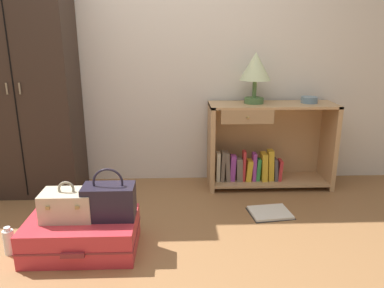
# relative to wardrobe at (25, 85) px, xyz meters

# --- Properties ---
(ground_plane) EXTENTS (9.00, 9.00, 0.00)m
(ground_plane) POSITION_rel_wardrobe_xyz_m (1.14, -1.20, -0.96)
(ground_plane) COLOR olive
(back_wall) EXTENTS (6.40, 0.10, 2.60)m
(back_wall) POSITION_rel_wardrobe_xyz_m (1.14, 0.30, 0.34)
(back_wall) COLOR silver
(back_wall) RESTS_ON ground_plane
(wardrobe) EXTENTS (0.82, 0.47, 1.91)m
(wardrobe) POSITION_rel_wardrobe_xyz_m (0.00, 0.00, 0.00)
(wardrobe) COLOR #33261E
(wardrobe) RESTS_ON ground_plane
(bookshelf) EXTENTS (1.13, 0.38, 0.78)m
(bookshelf) POSITION_rel_wardrobe_xyz_m (2.09, 0.05, -0.59)
(bookshelf) COLOR tan
(bookshelf) RESTS_ON ground_plane
(table_lamp) EXTENTS (0.27, 0.27, 0.44)m
(table_lamp) POSITION_rel_wardrobe_xyz_m (1.96, 0.06, 0.12)
(table_lamp) COLOR #4C7542
(table_lamp) RESTS_ON bookshelf
(bowl) EXTENTS (0.15, 0.15, 0.06)m
(bowl) POSITION_rel_wardrobe_xyz_m (2.46, 0.06, -0.15)
(bowl) COLOR slate
(bowl) RESTS_ON bookshelf
(suitcase_large) EXTENTS (0.71, 0.47, 0.22)m
(suitcase_large) POSITION_rel_wardrobe_xyz_m (0.66, -1.01, -0.85)
(suitcase_large) COLOR #D1333D
(suitcase_large) RESTS_ON ground_plane
(train_case) EXTENTS (0.32, 0.21, 0.25)m
(train_case) POSITION_rel_wardrobe_xyz_m (0.58, -1.00, -0.64)
(train_case) COLOR beige
(train_case) RESTS_ON suitcase_large
(handbag) EXTENTS (0.33, 0.18, 0.34)m
(handbag) POSITION_rel_wardrobe_xyz_m (0.84, -0.99, -0.62)
(handbag) COLOR #231E2D
(handbag) RESTS_ON suitcase_large
(bottle) EXTENTS (0.07, 0.07, 0.19)m
(bottle) POSITION_rel_wardrobe_xyz_m (0.20, -1.04, -0.87)
(bottle) COLOR white
(bottle) RESTS_ON ground_plane
(open_book_on_floor) EXTENTS (0.36, 0.31, 0.02)m
(open_book_on_floor) POSITION_rel_wardrobe_xyz_m (2.01, -0.55, -0.95)
(open_book_on_floor) COLOR white
(open_book_on_floor) RESTS_ON ground_plane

